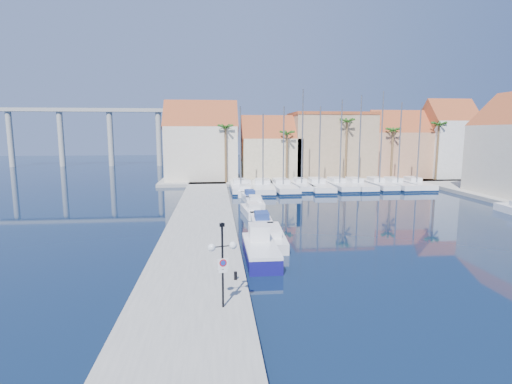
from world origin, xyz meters
TOP-DOWN VIEW (x-y plane):
  - ground at (0.00, 0.00)m, footprint 260.00×260.00m
  - quay_west at (-9.00, 13.50)m, footprint 6.00×77.00m
  - shore_north at (10.00, 48.00)m, footprint 54.00×16.00m
  - lamp_post at (-7.36, -4.96)m, footprint 1.35×0.62m
  - bollard at (-6.60, -1.50)m, footprint 0.18×0.18m
  - fishing_boat at (-4.65, 3.45)m, footprint 2.08×6.24m
  - motorboat_west_0 at (-3.54, 7.61)m, footprint 2.67×7.41m
  - motorboat_west_1 at (-3.49, 13.19)m, footprint 1.96×5.66m
  - motorboat_west_2 at (-3.88, 17.88)m, footprint 2.19×5.49m
  - motorboat_west_3 at (-3.17, 22.50)m, footprint 1.97×5.86m
  - motorboat_west_4 at (-3.42, 27.20)m, footprint 1.98×5.18m
  - motorboat_west_5 at (-3.65, 32.27)m, footprint 2.18×6.37m
  - motorboat_west_6 at (-3.07, 38.23)m, footprint 2.12×5.77m
  - sailboat_0 at (-4.02, 35.74)m, footprint 2.98×11.10m
  - sailboat_1 at (-0.75, 35.27)m, footprint 4.10×12.26m
  - sailboat_2 at (2.22, 35.50)m, footprint 3.41×11.72m
  - sailboat_3 at (5.18, 36.25)m, footprint 2.59×8.86m
  - sailboat_4 at (7.74, 35.91)m, footprint 3.77×11.94m
  - sailboat_5 at (11.00, 36.21)m, footprint 3.22×10.71m
  - sailboat_6 at (13.80, 35.88)m, footprint 3.20×10.32m
  - sailboat_7 at (17.28, 36.17)m, footprint 2.68×9.97m
  - sailboat_8 at (19.95, 35.72)m, footprint 3.19×9.81m
  - sailboat_9 at (23.15, 35.90)m, footprint 3.20×10.01m
  - building_0 at (-10.00, 47.00)m, footprint 12.30×9.00m
  - building_1 at (2.00, 47.00)m, footprint 10.30×8.00m
  - building_2 at (13.00, 48.00)m, footprint 14.20×10.20m
  - building_3 at (25.00, 47.00)m, footprint 10.30×8.00m
  - building_4 at (34.00, 46.00)m, footprint 8.30×8.00m
  - palm_0 at (-6.00, 42.00)m, footprint 2.60×2.60m
  - palm_1 at (4.00, 42.00)m, footprint 2.60×2.60m
  - palm_2 at (14.00, 42.00)m, footprint 2.60×2.60m
  - palm_3 at (22.00, 42.00)m, footprint 2.60×2.60m
  - palm_4 at (30.00, 42.00)m, footprint 2.60×2.60m
  - viaduct at (-39.07, 82.00)m, footprint 48.00×2.20m

SIDE VIEW (x-z plane):
  - ground at x=0.00m, z-range 0.00..0.00m
  - quay_west at x=-9.00m, z-range 0.00..0.50m
  - shore_north at x=10.00m, z-range 0.00..0.50m
  - motorboat_west_1 at x=-3.49m, z-range -0.19..1.21m
  - motorboat_west_4 at x=-3.42m, z-range -0.19..1.21m
  - motorboat_west_6 at x=-3.07m, z-range -0.19..1.21m
  - motorboat_west_3 at x=-3.17m, z-range -0.19..1.21m
  - motorboat_west_5 at x=-3.65m, z-range -0.19..1.21m
  - motorboat_west_0 at x=-3.54m, z-range -0.19..1.21m
  - motorboat_west_2 at x=-3.88m, z-range -0.19..1.21m
  - sailboat_1 at x=-0.75m, z-range -5.04..6.14m
  - sailboat_4 at x=7.74m, z-range -5.60..6.72m
  - sailboat_2 at x=2.22m, z-range -5.57..6.69m
  - sailboat_0 at x=-4.02m, z-range -5.56..6.69m
  - sailboat_9 at x=23.15m, z-range -5.53..6.70m
  - sailboat_5 at x=11.00m, z-range -6.09..7.26m
  - sailboat_8 at x=19.95m, z-range -5.90..7.10m
  - sailboat_6 at x=13.80m, z-range -6.39..7.59m
  - sailboat_7 at x=17.28m, z-range -6.67..7.90m
  - sailboat_3 at x=5.18m, z-range -6.77..8.07m
  - fishing_boat at x=-4.65m, z-range -0.37..1.82m
  - bollard at x=-6.60m, z-range 0.50..0.95m
  - lamp_post at x=-7.36m, z-range 1.14..5.19m
  - building_1 at x=2.00m, z-range -0.20..10.80m
  - building_3 at x=25.00m, z-range -0.14..11.86m
  - building_2 at x=13.00m, z-range 0.51..12.01m
  - building_0 at x=-10.00m, z-range -0.23..13.27m
  - building_4 at x=34.00m, z-range -0.03..13.97m
  - palm_1 at x=4.00m, z-range 3.56..12.71m
  - palm_3 at x=22.00m, z-range 3.78..13.43m
  - palm_0 at x=-6.00m, z-range 4.00..14.15m
  - palm_4 at x=30.00m, z-range 4.22..14.87m
  - palm_2 at x=14.00m, z-range 4.44..15.59m
  - viaduct at x=-39.07m, z-range 3.02..17.47m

